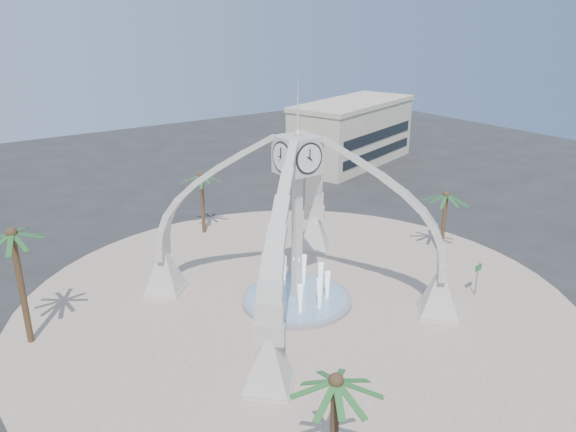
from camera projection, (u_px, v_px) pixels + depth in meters
ground at (297, 302)px, 40.91m from camera, size 140.00×140.00×0.00m
plaza at (297, 302)px, 40.90m from camera, size 40.00×40.00×0.06m
clock_tower at (297, 219)px, 38.69m from camera, size 17.94×17.94×16.30m
fountain at (297, 299)px, 40.81m from camera, size 8.00×8.00×3.62m
building_ne at (352, 132)px, 77.19m from camera, size 21.87×14.17×8.60m
palm_east at (446, 195)px, 47.39m from camera, size 4.13×4.13×6.14m
palm_west at (12, 235)px, 33.48m from camera, size 5.05×5.05×8.34m
palm_north at (201, 176)px, 51.88m from camera, size 3.70×3.70×6.41m
palm_south at (336, 383)px, 22.47m from camera, size 4.14×4.14×6.82m
street_sign at (478, 272)px, 41.26m from camera, size 0.99×0.17×2.72m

